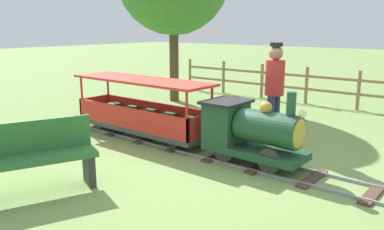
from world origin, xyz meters
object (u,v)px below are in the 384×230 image
park_bench (36,158)px  locomotive (250,130)px  conductor_person (275,85)px  passenger_car (142,113)px

park_bench → locomotive: bearing=149.6°
locomotive → conductor_person: 1.20m
passenger_car → conductor_person: bearing=119.6°
passenger_car → conductor_person: (-1.08, 1.90, 0.53)m
park_bench → passenger_car: bearing=-162.4°
passenger_car → conductor_person: size_ratio=1.67×
passenger_car → park_bench: 2.46m
passenger_car → conductor_person: 2.25m
locomotive → park_bench: bearing=-30.4°
conductor_person → passenger_car: bearing=-60.4°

